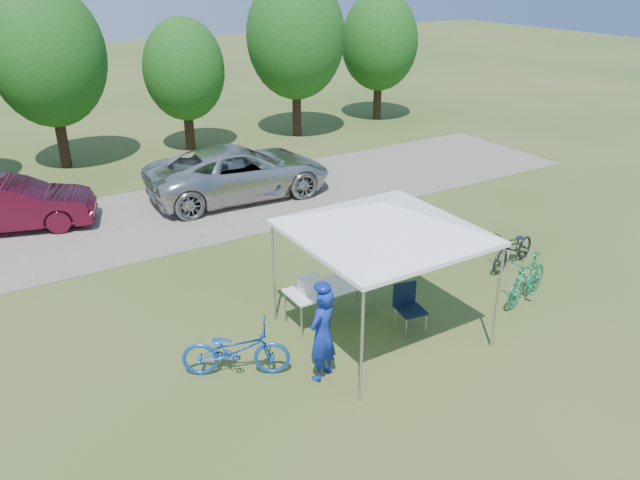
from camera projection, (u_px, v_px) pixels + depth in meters
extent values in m
plane|color=#2D5119|center=(379.00, 333.00, 12.17)|extent=(100.00, 100.00, 0.00)
cube|color=gray|center=(217.00, 206.00, 18.37)|extent=(24.00, 5.00, 0.02)
cylinder|color=#A5A5AA|center=(362.00, 348.00, 9.85)|extent=(0.05, 0.05, 2.10)
cylinder|color=#A5A5AA|center=(497.00, 298.00, 11.28)|extent=(0.05, 0.05, 2.10)
cylinder|color=#A5A5AA|center=(274.00, 273.00, 12.18)|extent=(0.05, 0.05, 2.10)
cylinder|color=#A5A5AA|center=(395.00, 240.00, 13.61)|extent=(0.05, 0.05, 2.10)
cube|color=white|center=(384.00, 232.00, 11.28)|extent=(3.15, 3.15, 0.08)
pyramid|color=white|center=(385.00, 202.00, 11.04)|extent=(4.53, 4.53, 0.55)
cylinder|color=#382314|center=(62.00, 139.00, 21.42)|extent=(0.36, 0.36, 2.03)
ellipsoid|color=#144711|center=(48.00, 56.00, 20.29)|extent=(3.71, 3.71, 4.64)
cylinder|color=#382314|center=(189.00, 129.00, 23.50)|extent=(0.36, 0.36, 1.61)
ellipsoid|color=#144711|center=(184.00, 70.00, 22.60)|extent=(2.94, 2.94, 3.68)
cylinder|color=#382314|center=(297.00, 110.00, 25.31)|extent=(0.36, 0.36, 2.10)
ellipsoid|color=#144711|center=(296.00, 37.00, 24.13)|extent=(3.84, 3.84, 4.80)
cylinder|color=#382314|center=(377.00, 99.00, 27.98)|extent=(0.36, 0.36, 1.82)
ellipsoid|color=#144711|center=(379.00, 42.00, 26.96)|extent=(3.33, 3.33, 4.16)
cube|color=white|center=(331.00, 286.00, 12.35)|extent=(1.83, 0.76, 0.04)
cylinder|color=#A5A5AA|center=(302.00, 322.00, 11.84)|extent=(0.04, 0.04, 0.71)
cylinder|color=#A5A5AA|center=(375.00, 299.00, 12.67)|extent=(0.04, 0.04, 0.71)
cylinder|color=#A5A5AA|center=(285.00, 307.00, 12.35)|extent=(0.04, 0.04, 0.71)
cylinder|color=#A5A5AA|center=(357.00, 286.00, 13.17)|extent=(0.04, 0.04, 0.71)
cube|color=black|center=(411.00, 311.00, 12.05)|extent=(0.56, 0.56, 0.04)
cube|color=black|center=(404.00, 294.00, 12.13)|extent=(0.48, 0.13, 0.48)
cylinder|color=#A5A5AA|center=(409.00, 329.00, 11.88)|extent=(0.02, 0.02, 0.43)
cylinder|color=#A5A5AA|center=(426.00, 323.00, 12.08)|extent=(0.02, 0.02, 0.43)
cylinder|color=#A5A5AA|center=(395.00, 319.00, 12.21)|extent=(0.02, 0.02, 0.43)
cylinder|color=#A5A5AA|center=(412.00, 313.00, 12.42)|extent=(0.02, 0.02, 0.43)
cube|color=white|center=(310.00, 285.00, 12.06)|extent=(0.42, 0.28, 0.28)
cube|color=white|center=(310.00, 278.00, 11.99)|extent=(0.43, 0.30, 0.04)
cylinder|color=gold|center=(349.00, 280.00, 12.49)|extent=(0.08, 0.08, 0.06)
imported|color=#122997|center=(322.00, 334.00, 10.54)|extent=(0.75, 0.64, 1.74)
imported|color=blue|center=(236.00, 350.00, 10.77)|extent=(1.96, 1.49, 0.99)
imported|color=#1C7E52|center=(527.00, 279.00, 13.14)|extent=(1.75, 0.93, 1.01)
imported|color=black|center=(514.00, 249.00, 14.63)|extent=(1.81, 0.99, 0.90)
imported|color=beige|center=(239.00, 172.00, 18.81)|extent=(5.69, 2.87, 1.54)
imported|color=#4E0D20|center=(12.00, 205.00, 16.53)|extent=(4.42, 2.61, 1.38)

